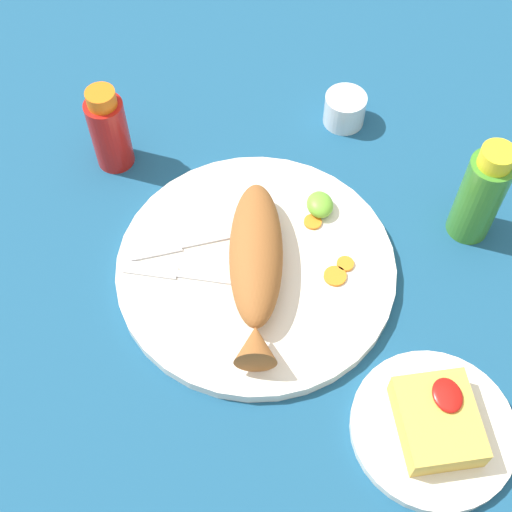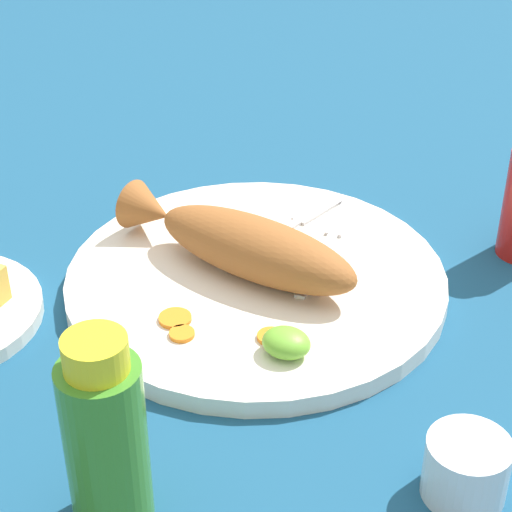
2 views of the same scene
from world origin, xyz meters
name	(u,v)px [view 2 (image 2 of 2)]	position (x,y,z in m)	size (l,w,h in m)	color
ground_plane	(256,289)	(0.00, 0.00, 0.00)	(4.00, 4.00, 0.00)	navy
main_plate	(256,281)	(0.00, 0.00, 0.01)	(0.37, 0.37, 0.02)	white
fried_fish	(242,243)	(-0.02, 0.00, 0.05)	(0.27, 0.10, 0.06)	#935628
fork_near	(292,225)	(0.00, 0.09, 0.02)	(0.07, 0.18, 0.00)	silver
fork_far	(330,240)	(0.04, 0.08, 0.02)	(0.03, 0.19, 0.00)	silver
carrot_slice_near	(175,318)	(-0.03, -0.10, 0.02)	(0.03, 0.03, 0.00)	orange
carrot_slice_mid	(182,334)	(-0.02, -0.11, 0.02)	(0.02, 0.02, 0.00)	orange
carrot_slice_far	(271,337)	(0.05, -0.09, 0.02)	(0.02, 0.02, 0.00)	orange
lime_wedge_main	(286,343)	(0.07, -0.10, 0.03)	(0.04, 0.04, 0.02)	#6BB233
hot_sauce_bottle_green	(106,438)	(0.03, -0.30, 0.07)	(0.06, 0.06, 0.16)	#3D8428
salt_cup	(466,472)	(0.25, -0.17, 0.02)	(0.06, 0.06, 0.05)	silver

